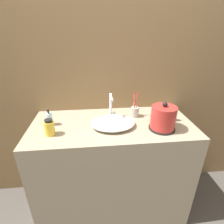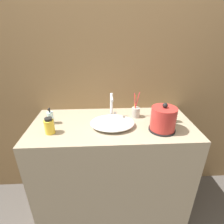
# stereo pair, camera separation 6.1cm
# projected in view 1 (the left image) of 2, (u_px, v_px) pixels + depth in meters

# --- Properties ---
(wall_back) EXTENTS (6.00, 0.04, 2.60)m
(wall_back) POSITION_uv_depth(u_px,v_px,m) (108.00, 67.00, 1.50)
(wall_back) COLOR olive
(wall_back) RESTS_ON ground_plane
(vanity_counter) EXTENTS (1.28, 0.59, 0.91)m
(vanity_counter) POSITION_uv_depth(u_px,v_px,m) (112.00, 168.00, 1.58)
(vanity_counter) COLOR gray
(vanity_counter) RESTS_ON ground_plane
(sink_basin) EXTENTS (0.34, 0.27, 0.06)m
(sink_basin) POSITION_uv_depth(u_px,v_px,m) (112.00, 123.00, 1.33)
(sink_basin) COLOR white
(sink_basin) RESTS_ON vanity_counter
(faucet) EXTENTS (0.06, 0.15, 0.21)m
(faucet) POSITION_uv_depth(u_px,v_px,m) (111.00, 105.00, 1.43)
(faucet) COLOR silver
(faucet) RESTS_ON vanity_counter
(electric_kettle) EXTENTS (0.19, 0.19, 0.22)m
(electric_kettle) POSITION_uv_depth(u_px,v_px,m) (163.00, 119.00, 1.27)
(electric_kettle) COLOR black
(electric_kettle) RESTS_ON vanity_counter
(toothbrush_cup) EXTENTS (0.07, 0.07, 0.22)m
(toothbrush_cup) POSITION_uv_depth(u_px,v_px,m) (135.00, 111.00, 1.48)
(toothbrush_cup) COLOR #B7B2A8
(toothbrush_cup) RESTS_ON vanity_counter
(lotion_bottle) EXTENTS (0.05, 0.05, 0.13)m
(lotion_bottle) POSITION_uv_depth(u_px,v_px,m) (171.00, 115.00, 1.41)
(lotion_bottle) COLOR #2D9956
(lotion_bottle) RESTS_ON vanity_counter
(shampoo_bottle) EXTENTS (0.05, 0.05, 0.13)m
(shampoo_bottle) POSITION_uv_depth(u_px,v_px,m) (50.00, 119.00, 1.34)
(shampoo_bottle) COLOR silver
(shampoo_bottle) RESTS_ON vanity_counter
(mouthwash_bottle) EXTENTS (0.07, 0.07, 0.12)m
(mouthwash_bottle) POSITION_uv_depth(u_px,v_px,m) (49.00, 128.00, 1.21)
(mouthwash_bottle) COLOR gold
(mouthwash_bottle) RESTS_ON vanity_counter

